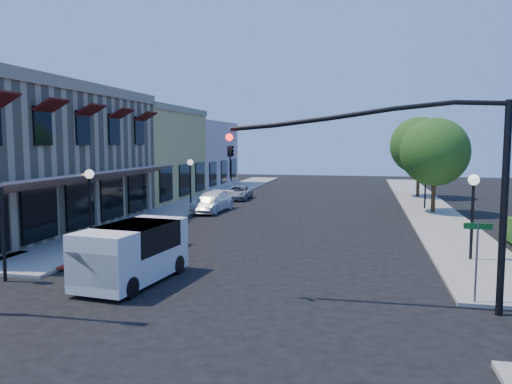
% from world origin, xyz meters
% --- Properties ---
extents(ground, '(120.00, 120.00, 0.00)m').
position_xyz_m(ground, '(0.00, 0.00, 0.00)').
color(ground, black).
rests_on(ground, ground).
extents(sidewalk_left, '(3.50, 50.00, 0.12)m').
position_xyz_m(sidewalk_left, '(-8.75, 27.00, 0.06)').
color(sidewalk_left, gray).
rests_on(sidewalk_left, ground).
extents(sidewalk_right, '(3.50, 50.00, 0.12)m').
position_xyz_m(sidewalk_right, '(8.75, 27.00, 0.06)').
color(sidewalk_right, gray).
rests_on(sidewalk_right, ground).
extents(curb_red_strip, '(0.25, 10.00, 0.06)m').
position_xyz_m(curb_red_strip, '(-6.90, 8.00, 0.00)').
color(curb_red_strip, maroon).
rests_on(curb_red_strip, ground).
extents(corner_brick_building, '(11.77, 18.20, 8.10)m').
position_xyz_m(corner_brick_building, '(-15.45, 11.00, 4.01)').
color(corner_brick_building, tan).
rests_on(corner_brick_building, ground).
extents(yellow_stucco_building, '(10.00, 12.00, 7.60)m').
position_xyz_m(yellow_stucco_building, '(-15.50, 26.00, 3.80)').
color(yellow_stucco_building, '#D2C05E').
rests_on(yellow_stucco_building, ground).
extents(pink_stucco_building, '(10.00, 12.00, 7.00)m').
position_xyz_m(pink_stucco_building, '(-15.50, 38.00, 3.50)').
color(pink_stucco_building, beige).
rests_on(pink_stucco_building, ground).
extents(street_tree_a, '(4.56, 4.56, 6.48)m').
position_xyz_m(street_tree_a, '(8.80, 22.00, 4.19)').
color(street_tree_a, '#352115').
rests_on(street_tree_a, ground).
extents(street_tree_b, '(4.94, 4.94, 7.02)m').
position_xyz_m(street_tree_b, '(8.80, 32.00, 4.54)').
color(street_tree_b, '#352115').
rests_on(street_tree_b, ground).
extents(signal_mast_arm, '(8.01, 0.39, 6.00)m').
position_xyz_m(signal_mast_arm, '(5.86, 1.50, 4.09)').
color(signal_mast_arm, black).
rests_on(signal_mast_arm, ground).
extents(secondary_signal, '(0.28, 0.42, 3.32)m').
position_xyz_m(secondary_signal, '(-8.00, 1.41, 2.32)').
color(secondary_signal, black).
rests_on(secondary_signal, ground).
extents(street_name_sign, '(0.80, 0.06, 2.50)m').
position_xyz_m(street_name_sign, '(7.50, 2.20, 1.70)').
color(street_name_sign, '#595B5E').
rests_on(street_name_sign, ground).
extents(lamppost_left_near, '(0.44, 0.44, 3.57)m').
position_xyz_m(lamppost_left_near, '(-8.50, 8.00, 2.74)').
color(lamppost_left_near, black).
rests_on(lamppost_left_near, ground).
extents(lamppost_left_far, '(0.44, 0.44, 3.57)m').
position_xyz_m(lamppost_left_far, '(-8.50, 22.00, 2.74)').
color(lamppost_left_far, black).
rests_on(lamppost_left_far, ground).
extents(lamppost_right_near, '(0.44, 0.44, 3.57)m').
position_xyz_m(lamppost_right_near, '(8.50, 8.00, 2.74)').
color(lamppost_right_near, black).
rests_on(lamppost_right_near, ground).
extents(lamppost_right_far, '(0.44, 0.44, 3.57)m').
position_xyz_m(lamppost_right_far, '(8.50, 24.00, 2.74)').
color(lamppost_right_far, black).
rests_on(lamppost_right_far, ground).
extents(white_van, '(2.49, 4.75, 2.02)m').
position_xyz_m(white_van, '(-3.56, 2.28, 1.17)').
color(white_van, silver).
rests_on(white_van, ground).
extents(parked_car_a, '(1.73, 3.92, 1.31)m').
position_xyz_m(parked_car_a, '(-4.80, 7.07, 0.66)').
color(parked_car_a, black).
rests_on(parked_car_a, ground).
extents(parked_car_b, '(1.62, 3.57, 1.14)m').
position_xyz_m(parked_car_b, '(-6.20, 19.00, 0.57)').
color(parked_car_b, gray).
rests_on(parked_car_b, ground).
extents(parked_car_c, '(2.32, 4.85, 1.36)m').
position_xyz_m(parked_car_c, '(-6.20, 20.00, 0.68)').
color(parked_car_c, white).
rests_on(parked_car_c, ground).
extents(parked_car_d, '(2.05, 4.21, 1.15)m').
position_xyz_m(parked_car_d, '(-6.20, 27.42, 0.58)').
color(parked_car_d, '#A7AAAC').
rests_on(parked_car_d, ground).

